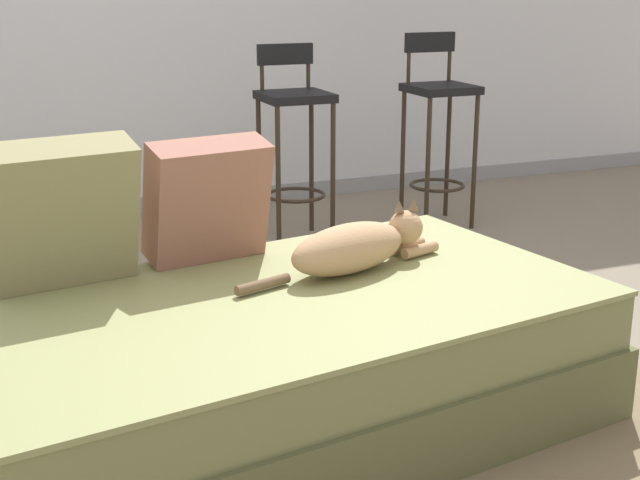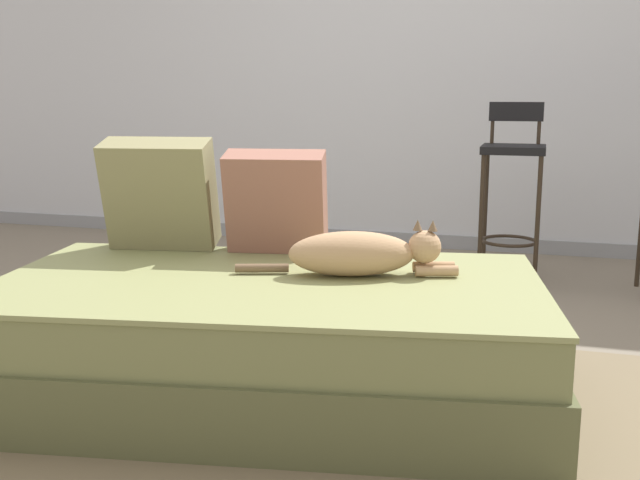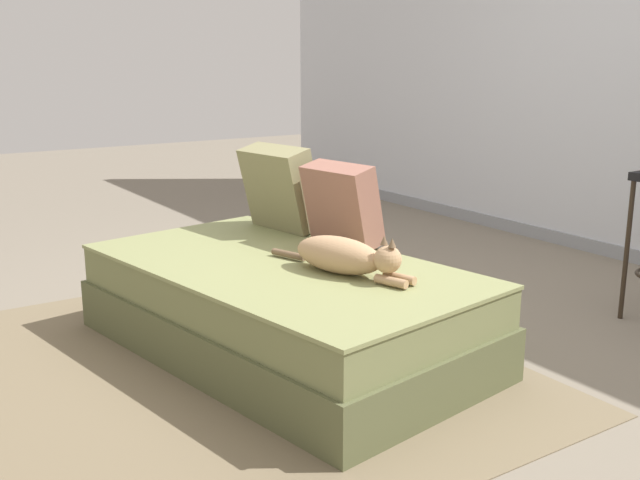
% 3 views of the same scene
% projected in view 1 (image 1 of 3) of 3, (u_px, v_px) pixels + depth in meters
% --- Properties ---
extents(ground_plane, '(16.00, 16.00, 0.00)m').
position_uv_depth(ground_plane, '(245.00, 371.00, 2.98)').
color(ground_plane, slate).
rests_on(ground_plane, ground).
extents(wall_baseboard_trim, '(8.00, 0.02, 0.09)m').
position_uv_depth(wall_baseboard_trim, '(124.00, 207.00, 4.91)').
color(wall_baseboard_trim, gray).
rests_on(wall_baseboard_trim, ground).
extents(area_rug, '(2.51, 2.11, 0.01)m').
position_uv_depth(area_rug, '(325.00, 474.00, 2.36)').
color(area_rug, '#75664C').
rests_on(area_rug, ground).
extents(couch, '(1.94, 1.28, 0.40)m').
position_uv_depth(couch, '(285.00, 360.00, 2.57)').
color(couch, brown).
rests_on(couch, ground).
extents(throw_pillow_corner, '(0.44, 0.30, 0.43)m').
position_uv_depth(throw_pillow_corner, '(62.00, 213.00, 2.53)').
color(throw_pillow_corner, '#847F56').
rests_on(throw_pillow_corner, couch).
extents(throw_pillow_middle, '(0.40, 0.27, 0.39)m').
position_uv_depth(throw_pillow_middle, '(207.00, 200.00, 2.76)').
color(throw_pillow_middle, '#936051').
rests_on(throw_pillow_middle, couch).
extents(cat, '(0.73, 0.30, 0.19)m').
position_uv_depth(cat, '(356.00, 246.00, 2.71)').
color(cat, tan).
rests_on(cat, couch).
extents(bar_stool_near_window, '(0.32, 0.32, 0.95)m').
position_uv_depth(bar_stool_near_window, '(294.00, 126.00, 4.30)').
color(bar_stool_near_window, '#2D2319').
rests_on(bar_stool_near_window, ground).
extents(bar_stool_by_doorway, '(0.32, 0.32, 0.99)m').
position_uv_depth(bar_stool_by_doorway, '(438.00, 116.00, 4.59)').
color(bar_stool_by_doorway, '#2D2319').
rests_on(bar_stool_by_doorway, ground).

